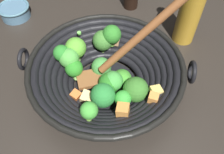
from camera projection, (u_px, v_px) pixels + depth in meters
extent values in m
plane|color=#28231E|center=(107.00, 87.00, 0.63)|extent=(4.00, 4.00, 0.00)
cylinder|color=black|center=(106.00, 86.00, 0.62)|extent=(0.16, 0.16, 0.01)
torus|color=black|center=(106.00, 82.00, 0.61)|extent=(0.20, 0.20, 0.02)
torus|color=black|center=(106.00, 80.00, 0.60)|extent=(0.23, 0.23, 0.02)
torus|color=black|center=(106.00, 78.00, 0.60)|extent=(0.25, 0.25, 0.02)
torus|color=black|center=(106.00, 75.00, 0.59)|extent=(0.28, 0.28, 0.02)
torus|color=black|center=(106.00, 73.00, 0.58)|extent=(0.30, 0.30, 0.02)
torus|color=black|center=(106.00, 71.00, 0.57)|extent=(0.33, 0.33, 0.02)
torus|color=black|center=(106.00, 68.00, 0.57)|extent=(0.35, 0.35, 0.02)
torus|color=black|center=(106.00, 65.00, 0.56)|extent=(0.37, 0.37, 0.01)
torus|color=black|center=(23.00, 59.00, 0.57)|extent=(0.05, 0.04, 0.05)
torus|color=black|center=(192.00, 72.00, 0.55)|extent=(0.05, 0.04, 0.05)
cylinder|color=#678F44|center=(77.00, 57.00, 0.63)|extent=(0.03, 0.02, 0.02)
sphere|color=#57A131|center=(76.00, 48.00, 0.60)|extent=(0.05, 0.05, 0.05)
cylinder|color=#75B75C|center=(135.00, 97.00, 0.58)|extent=(0.03, 0.03, 0.01)
sphere|color=#326C25|center=(136.00, 90.00, 0.55)|extent=(0.06, 0.06, 0.06)
cylinder|color=#6EA23C|center=(103.00, 49.00, 0.66)|extent=(0.02, 0.02, 0.02)
sphere|color=#3B732D|center=(103.00, 41.00, 0.64)|extent=(0.05, 0.05, 0.05)
cylinder|color=#559046|center=(70.00, 66.00, 0.61)|extent=(0.02, 0.02, 0.02)
sphere|color=#4CA03F|center=(69.00, 58.00, 0.58)|extent=(0.05, 0.05, 0.05)
cylinder|color=#6AA339|center=(112.00, 43.00, 0.65)|extent=(0.02, 0.02, 0.02)
sphere|color=#2C7525|center=(112.00, 35.00, 0.62)|extent=(0.05, 0.05, 0.05)
cylinder|color=olive|center=(102.00, 74.00, 0.62)|extent=(0.02, 0.02, 0.01)
sphere|color=#40883B|center=(102.00, 67.00, 0.60)|extent=(0.05, 0.05, 0.05)
cylinder|color=#88C253|center=(75.00, 76.00, 0.61)|extent=(0.02, 0.02, 0.02)
sphere|color=#298022|center=(74.00, 68.00, 0.59)|extent=(0.04, 0.04, 0.04)
cylinder|color=#74AD3F|center=(90.00, 117.00, 0.49)|extent=(0.01, 0.02, 0.02)
sphere|color=green|center=(89.00, 110.00, 0.47)|extent=(0.04, 0.04, 0.04)
cylinder|color=#89BE5A|center=(63.00, 61.00, 0.60)|extent=(0.03, 0.03, 0.02)
sphere|color=#297C28|center=(61.00, 53.00, 0.58)|extent=(0.04, 0.04, 0.04)
cylinder|color=#76C05E|center=(103.00, 103.00, 0.56)|extent=(0.03, 0.03, 0.02)
sphere|color=#267932|center=(103.00, 95.00, 0.53)|extent=(0.06, 0.06, 0.06)
cylinder|color=#6F9E4D|center=(124.00, 104.00, 0.56)|extent=(0.02, 0.02, 0.02)
sphere|color=green|center=(125.00, 98.00, 0.54)|extent=(0.04, 0.04, 0.04)
cylinder|color=#79AB47|center=(113.00, 88.00, 0.58)|extent=(0.02, 0.02, 0.02)
sphere|color=green|center=(113.00, 81.00, 0.55)|extent=(0.05, 0.05, 0.05)
cylinder|color=#82AE5C|center=(122.00, 85.00, 0.61)|extent=(0.02, 0.02, 0.02)
sphere|color=#3B882A|center=(122.00, 79.00, 0.59)|extent=(0.05, 0.05, 0.05)
cylinder|color=#6B9F4A|center=(109.00, 90.00, 0.58)|extent=(0.02, 0.02, 0.02)
sphere|color=#246C1E|center=(109.00, 83.00, 0.56)|extent=(0.05, 0.05, 0.05)
cube|color=gold|center=(97.00, 81.00, 0.60)|extent=(0.03, 0.03, 0.03)
cube|color=#ECAC73|center=(115.00, 39.00, 0.65)|extent=(0.04, 0.04, 0.03)
cube|color=#DC8B41|center=(153.00, 98.00, 0.53)|extent=(0.03, 0.03, 0.02)
cube|color=#D7B772|center=(87.00, 98.00, 0.57)|extent=(0.04, 0.04, 0.04)
cube|color=#C1652C|center=(76.00, 95.00, 0.57)|extent=(0.03, 0.03, 0.03)
cube|color=#DDC062|center=(156.00, 92.00, 0.54)|extent=(0.03, 0.03, 0.03)
cube|color=#CF863E|center=(123.00, 111.00, 0.52)|extent=(0.04, 0.04, 0.03)
cylinder|color=#99D166|center=(96.00, 101.00, 0.57)|extent=(0.02, 0.02, 0.01)
cylinder|color=#56B247|center=(79.00, 65.00, 0.61)|extent=(0.02, 0.02, 0.01)
cylinder|color=#6BC651|center=(79.00, 33.00, 0.62)|extent=(0.01, 0.01, 0.01)
cylinder|color=#56B247|center=(107.00, 103.00, 0.55)|extent=(0.02, 0.02, 0.00)
cylinder|color=#56B247|center=(109.00, 72.00, 0.62)|extent=(0.02, 0.02, 0.01)
cylinder|color=#56B247|center=(74.00, 47.00, 0.61)|extent=(0.02, 0.02, 0.01)
cylinder|color=#99D166|center=(77.00, 78.00, 0.59)|extent=(0.01, 0.02, 0.01)
cylinder|color=#6BC651|center=(133.00, 98.00, 0.56)|extent=(0.02, 0.02, 0.01)
cube|color=brown|center=(92.00, 78.00, 0.58)|extent=(0.07, 0.08, 0.01)
cylinder|color=brown|center=(141.00, 35.00, 0.51)|extent=(0.06, 0.19, 0.19)
cylinder|color=#AD7F23|center=(189.00, 17.00, 0.67)|extent=(0.06, 0.06, 0.16)
cylinder|color=slate|center=(15.00, 12.00, 0.79)|extent=(0.09, 0.09, 0.04)
torus|color=slate|center=(13.00, 7.00, 0.77)|extent=(0.10, 0.10, 0.01)
cylinder|color=#99D166|center=(22.00, 11.00, 0.79)|extent=(0.01, 0.01, 0.01)
cylinder|color=#56B247|center=(11.00, 10.00, 0.79)|extent=(0.02, 0.02, 0.01)
cylinder|color=#6BC651|center=(19.00, 8.00, 0.80)|extent=(0.02, 0.02, 0.01)
cylinder|color=#56B247|center=(10.00, 15.00, 0.78)|extent=(0.02, 0.02, 0.00)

